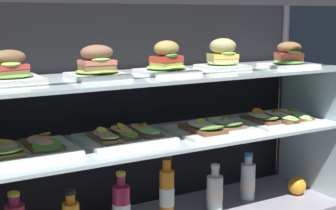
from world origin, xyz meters
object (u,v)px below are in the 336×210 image
Objects in this scene: plated_roll_sandwich_right_of_center at (289,58)px; open_sandwich_tray_left_of_center at (278,118)px; juice_bottle_front_fourth at (167,193)px; orange_fruit_beside_bottles at (297,186)px; open_sandwich_tray_near_left_corner at (24,149)px; plated_roll_sandwich_left_of_center at (223,56)px; juice_bottle_front_second at (215,192)px; plated_roll_sandwich_mid_right at (9,71)px; juice_bottle_front_left_end at (248,181)px; open_sandwich_tray_far_right at (212,127)px; open_sandwich_tray_right_of_center at (125,136)px; plated_roll_sandwich_far_right at (97,66)px; plated_roll_sandwich_center at (167,62)px; juice_bottle_back_center at (121,207)px.

plated_roll_sandwich_right_of_center reaches higher than open_sandwich_tray_left_of_center.
juice_bottle_front_fourth reaches higher than orange_fruit_beside_bottles.
open_sandwich_tray_near_left_corner is 1.24m from orange_fruit_beside_bottles.
open_sandwich_tray_left_of_center is at bearing -17.03° from plated_roll_sandwich_left_of_center.
plated_roll_sandwich_mid_right is at bearing 175.65° from juice_bottle_front_second.
juice_bottle_front_fourth reaches higher than juice_bottle_front_left_end.
open_sandwich_tray_right_of_center is at bearing 171.86° from open_sandwich_tray_far_right.
plated_roll_sandwich_far_right is at bearing -10.63° from plated_roll_sandwich_mid_right.
plated_roll_sandwich_left_of_center is 0.30m from open_sandwich_tray_far_right.
juice_bottle_front_fourth is 0.42m from juice_bottle_front_left_end.
juice_bottle_back_center is (-0.18, 0.03, -0.54)m from plated_roll_sandwich_center.
juice_bottle_back_center is at bearing 170.63° from open_sandwich_tray_far_right.
open_sandwich_tray_left_of_center is at bearing 133.59° from plated_roll_sandwich_right_of_center.
juice_bottle_front_left_end is at bearing 14.31° from open_sandwich_tray_far_right.
plated_roll_sandwich_mid_right is 0.66m from juice_bottle_back_center.
open_sandwich_tray_left_of_center is at bearing 175.62° from orange_fruit_beside_bottles.
open_sandwich_tray_near_left_corner reaches higher than orange_fruit_beside_bottles.
open_sandwich_tray_near_left_corner is at bearing 177.33° from open_sandwich_tray_left_of_center.
open_sandwich_tray_near_left_corner is 0.45m from juice_bottle_back_center.
plated_roll_sandwich_left_of_center is at bearing 167.07° from orange_fruit_beside_bottles.
open_sandwich_tray_right_of_center is 1.52× the size of juice_bottle_front_left_end.
plated_roll_sandwich_center is 0.92× the size of juice_bottle_front_left_end.
plated_roll_sandwich_far_right is 0.58× the size of open_sandwich_tray_far_right.
juice_bottle_back_center reaches higher than orange_fruit_beside_bottles.
plated_roll_sandwich_far_right is 0.88× the size of juice_bottle_front_left_end.
plated_roll_sandwich_far_right is 0.98× the size of plated_roll_sandwich_right_of_center.
plated_roll_sandwich_center is at bearing -5.90° from plated_roll_sandwich_mid_right.
open_sandwich_tray_far_right is at bearing -144.68° from juice_bottle_front_second.
plated_roll_sandwich_far_right is 0.85m from open_sandwich_tray_left_of_center.
open_sandwich_tray_right_of_center reaches higher than juice_bottle_front_fourth.
open_sandwich_tray_far_right is 0.29m from juice_bottle_front_second.
juice_bottle_front_left_end is at bearing 163.46° from orange_fruit_beside_bottles.
plated_roll_sandwich_center is at bearing 179.43° from juice_bottle_front_second.
plated_roll_sandwich_far_right is at bearing 175.44° from open_sandwich_tray_far_right.
plated_roll_sandwich_right_of_center is (0.27, -0.10, -0.01)m from plated_roll_sandwich_left_of_center.
plated_roll_sandwich_mid_right reaches higher than juice_bottle_front_left_end.
open_sandwich_tray_right_of_center is at bearing -37.23° from juice_bottle_back_center.
plated_roll_sandwich_right_of_center is 0.59× the size of open_sandwich_tray_far_right.
open_sandwich_tray_far_right is at bearing 179.14° from orange_fruit_beside_bottles.
juice_bottle_back_center is (-0.47, -0.02, -0.55)m from plated_roll_sandwich_left_of_center.
juice_bottle_front_fourth is at bearing 173.45° from juice_bottle_front_second.
plated_roll_sandwich_center is 0.33m from open_sandwich_tray_far_right.
plated_roll_sandwich_center is 0.56m from plated_roll_sandwich_right_of_center.
plated_roll_sandwich_right_of_center is (1.12, -0.11, 0.00)m from plated_roll_sandwich_mid_right.
open_sandwich_tray_right_of_center is (-0.17, 0.02, -0.26)m from plated_roll_sandwich_center.
plated_roll_sandwich_center is 0.60m from open_sandwich_tray_near_left_corner.
plated_roll_sandwich_mid_right is 1.08× the size of plated_roll_sandwich_far_right.
open_sandwich_tray_far_right is 3.89× the size of orange_fruit_beside_bottles.
open_sandwich_tray_right_of_center is at bearing -179.05° from juice_bottle_front_left_end.
juice_bottle_front_second is at bearing -2.99° from open_sandwich_tray_right_of_center.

